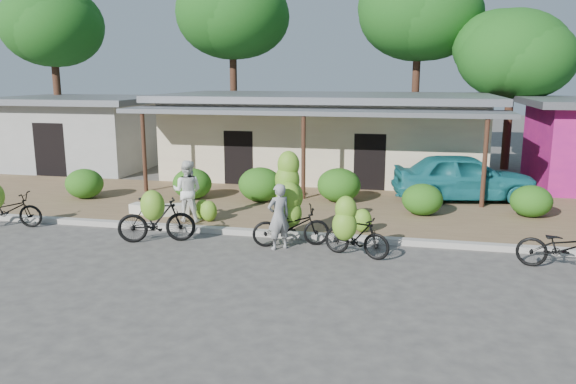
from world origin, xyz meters
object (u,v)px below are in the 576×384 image
bike_left (156,218)px  bike_center (290,209)px  tree_center_right (415,10)px  bike_far_left (6,208)px  bike_far_right (565,248)px  vendor (279,217)px  bystander (187,191)px  sack_far (143,209)px  tree_far_center (229,12)px  bike_right (353,231)px  teal_van (464,177)px  tree_back_left (50,24)px  tree_near_right (508,52)px  sack_near (174,210)px

bike_left → bike_center: (3.23, 0.72, 0.21)m
tree_center_right → bike_far_left: 19.79m
bike_far_right → vendor: 6.32m
bystander → bike_center: bearing=158.1°
bike_far_left → sack_far: bearing=-71.7°
tree_far_center → bike_left: (2.99, -15.30, -6.51)m
bike_center → bike_right: 1.89m
vendor → bystander: bearing=-69.2°
tree_far_center → bystander: 15.18m
bike_left → teal_van: (7.81, 6.19, 0.23)m
teal_van → bike_far_right: bearing=-176.4°
tree_center_right → vendor: (-2.94, -15.61, -6.28)m
tree_back_left → tree_near_right: 21.10m
tree_near_right → vendor: tree_near_right is taller
teal_van → tree_near_right: bearing=-26.9°
bike_left → vendor: bearing=-105.8°
tree_center_right → bike_center: (-2.78, -15.08, -6.21)m
bike_far_right → teal_van: 6.38m
tree_near_right → sack_near: tree_near_right is taller
bike_far_left → bystander: bearing=-86.8°
bike_far_left → bike_right: bike_right is taller
bike_far_left → bike_right: bearing=-106.4°
tree_center_right → bike_far_right: 17.43m
bike_right → sack_far: (-6.40, 2.45, -0.38)m
tree_back_left → teal_van: (18.80, -6.11, -5.61)m
tree_back_left → bike_center: bearing=-39.2°
bike_right → bike_far_right: size_ratio=0.82×
tree_center_right → bike_center: bearing=-100.4°
tree_near_right → bike_far_left: tree_near_right is taller
tree_center_right → sack_near: size_ratio=10.87×
bystander → sack_far: bearing=-20.6°
tree_far_center → tree_center_right: (9.00, 0.50, -0.08)m
tree_far_center → sack_far: tree_far_center is taller
bike_center → bystander: bearing=52.4°
bike_far_left → vendor: (7.68, -0.23, 0.24)m
tree_center_right → teal_van: (1.80, -9.61, -6.19)m
sack_far → teal_van: (9.32, 3.89, 0.63)m
bike_far_left → tree_near_right: bearing=-60.4°
bike_left → bike_right: bike_right is taller
tree_near_right → bike_left: 17.61m
bike_far_right → teal_van: teal_van is taller
bystander → tree_back_left: bearing=-46.5°
bike_far_left → teal_van: bearing=-78.0°
tree_back_left → bike_left: size_ratio=4.20×
sack_far → vendor: 5.08m
tree_far_center → teal_van: tree_far_center is taller
tree_back_left → bike_left: bearing=-48.2°
tree_back_left → vendor: bearing=-40.7°
tree_back_left → tree_center_right: tree_center_right is taller
tree_center_right → bike_far_right: size_ratio=4.53×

